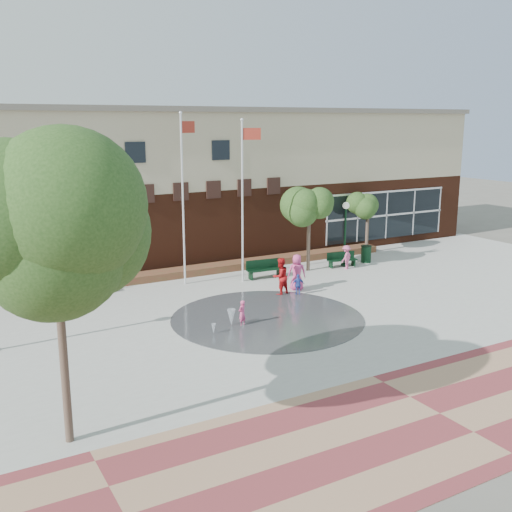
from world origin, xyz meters
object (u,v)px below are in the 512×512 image
flagpole_right (243,193)px  trash_can (366,254)px  tree_big_left (54,228)px  child_splash (242,313)px  bench_left (86,289)px  flagpole_left (183,190)px

flagpole_right → trash_can: flagpole_right is taller
flagpole_right → tree_big_left: 17.00m
child_splash → trash_can: bearing=-177.7°
bench_left → trash_can: bearing=-12.7°
bench_left → child_splash: bearing=-67.4°
bench_left → tree_big_left: 15.19m
bench_left → trash_can: size_ratio=1.95×
flagpole_right → trash_can: size_ratio=8.10×
tree_big_left → trash_can: bearing=31.1°
trash_can → tree_big_left: 24.42m
flagpole_left → trash_can: 12.30m
bench_left → flagpole_right: bearing=-18.8°
trash_can → tree_big_left: (-20.40, -12.33, 5.30)m
tree_big_left → bench_left: bearing=74.3°
tree_big_left → flagpole_right: bearing=45.7°
flagpole_right → child_splash: bearing=-98.7°
flagpole_left → flagpole_right: bearing=-41.3°
tree_big_left → child_splash: size_ratio=7.41×
flagpole_right → child_splash: 8.25m
flagpole_left → trash_can: flagpole_left is taller
bench_left → tree_big_left: size_ratio=0.25×
bench_left → tree_big_left: bearing=-114.0°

